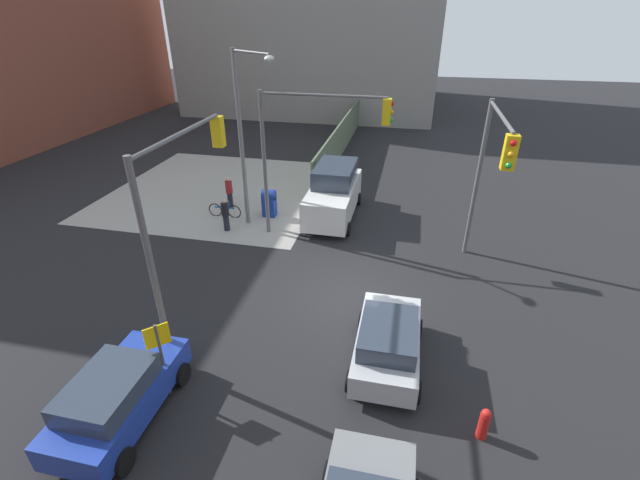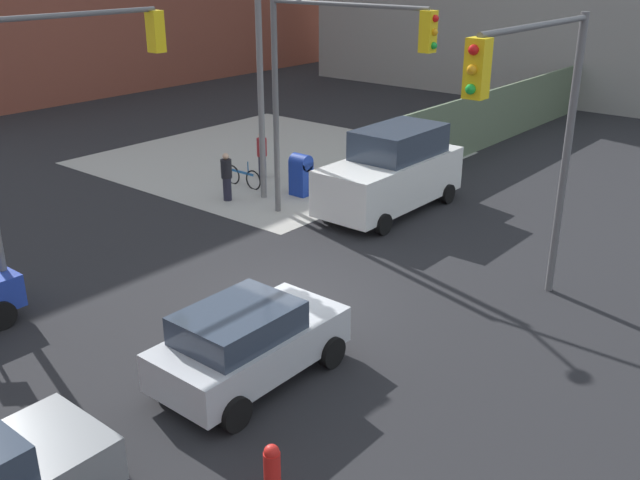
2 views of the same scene
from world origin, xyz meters
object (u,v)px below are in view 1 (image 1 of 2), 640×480
(pedestrian_crossing, at_px, (226,215))
(sedan_blue, at_px, (118,395))
(traffic_signal_se_corner, at_px, (489,164))
(van_white_delivery, at_px, (334,193))
(bicycle_leaning_on_fence, at_px, (225,211))
(mailbox_blue, at_px, (269,202))
(hatchback_silver, at_px, (388,341))
(pedestrian_waiting, at_px, (229,192))
(bicycle_at_crosswalk, at_px, (72,413))
(street_lamp_corner, at_px, (245,130))
(smokestack, at_px, (89,25))
(traffic_signal_ne_corner, at_px, (311,138))
(fire_hydrant, at_px, (484,423))
(traffic_signal_nw_corner, at_px, (182,200))

(pedestrian_crossing, bearing_deg, sedan_blue, -6.36)
(traffic_signal_se_corner, bearing_deg, van_white_delivery, 55.84)
(traffic_signal_se_corner, xyz_separation_m, pedestrian_crossing, (1.58, 11.00, -3.77))
(bicycle_leaning_on_fence, bearing_deg, mailbox_blue, -74.72)
(hatchback_silver, bearing_deg, van_white_delivery, 19.43)
(pedestrian_crossing, xyz_separation_m, bicycle_leaning_on_fence, (1.40, 0.70, -0.49))
(sedan_blue, height_order, bicycle_leaning_on_fence, sedan_blue)
(pedestrian_waiting, bearing_deg, bicycle_leaning_on_fence, 168.04)
(van_white_delivery, height_order, bicycle_at_crosswalk, van_white_delivery)
(traffic_signal_se_corner, xyz_separation_m, street_lamp_corner, (2.37, 9.99, 0.10))
(bicycle_at_crosswalk, bearing_deg, smokestack, 34.77)
(pedestrian_waiting, bearing_deg, van_white_delivery, -110.61)
(traffic_signal_ne_corner, distance_m, bicycle_leaning_on_fence, 6.54)
(mailbox_blue, bearing_deg, fire_hydrant, -140.60)
(traffic_signal_ne_corner, relative_size, pedestrian_crossing, 4.02)
(sedan_blue, bearing_deg, mailbox_blue, 0.80)
(fire_hydrant, relative_size, pedestrian_crossing, 0.58)
(traffic_signal_nw_corner, distance_m, bicycle_at_crosswalk, 6.20)
(mailbox_blue, distance_m, van_white_delivery, 3.31)
(traffic_signal_ne_corner, distance_m, sedan_blue, 11.81)
(smokestack, distance_m, traffic_signal_nw_corner, 39.77)
(hatchback_silver, bearing_deg, traffic_signal_ne_corner, 28.53)
(traffic_signal_nw_corner, bearing_deg, traffic_signal_ne_corner, -16.69)
(street_lamp_corner, distance_m, hatchback_silver, 11.39)
(hatchback_silver, distance_m, pedestrian_waiting, 13.34)
(street_lamp_corner, bearing_deg, bicycle_at_crosswalk, 177.54)
(van_white_delivery, bearing_deg, traffic_signal_ne_corner, 166.34)
(traffic_signal_se_corner, distance_m, sedan_blue, 13.51)
(mailbox_blue, bearing_deg, traffic_signal_ne_corner, -122.99)
(smokestack, height_order, sedan_blue, smokestack)
(sedan_blue, bearing_deg, bicycle_leaning_on_fence, 11.17)
(street_lamp_corner, bearing_deg, traffic_signal_nw_corner, -172.51)
(traffic_signal_se_corner, xyz_separation_m, bicycle_at_crosswalk, (-9.42, 10.50, -4.25))
(traffic_signal_ne_corner, xyz_separation_m, hatchback_silver, (-7.47, -4.06, -3.79))
(smokestack, distance_m, fire_hydrant, 47.96)
(pedestrian_waiting, bearing_deg, mailbox_blue, -125.61)
(street_lamp_corner, xyz_separation_m, van_white_delivery, (1.90, -3.69, -3.42))
(traffic_signal_ne_corner, height_order, sedan_blue, traffic_signal_ne_corner)
(traffic_signal_nw_corner, distance_m, van_white_delivery, 10.38)
(van_white_delivery, bearing_deg, mailbox_blue, 102.24)
(fire_hydrant, height_order, bicycle_at_crosswalk, bicycle_at_crosswalk)
(mailbox_blue, relative_size, bicycle_leaning_on_fence, 0.82)
(sedan_blue, bearing_deg, fire_hydrant, -81.09)
(traffic_signal_ne_corner, bearing_deg, sedan_blue, 167.39)
(smokestack, relative_size, hatchback_silver, 4.12)
(sedan_blue, distance_m, bicycle_leaning_on_fence, 12.26)
(van_white_delivery, relative_size, bicycle_leaning_on_fence, 3.09)
(street_lamp_corner, xyz_separation_m, fire_hydrant, (-9.99, -9.69, -4.22))
(mailbox_blue, distance_m, pedestrian_crossing, 2.50)
(traffic_signal_ne_corner, distance_m, van_white_delivery, 4.16)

